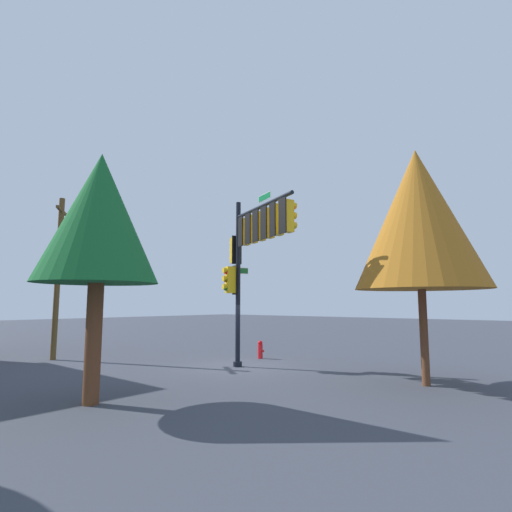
{
  "coord_description": "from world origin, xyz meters",
  "views": [
    {
      "loc": [
        11.49,
        -12.36,
        2.55
      ],
      "look_at": [
        1.31,
        -0.37,
        4.43
      ],
      "focal_mm": 28.17,
      "sensor_mm": 36.0,
      "label": 1
    }
  ],
  "objects": [
    {
      "name": "signal_pole_assembly",
      "position": [
        1.34,
        -0.58,
        4.93
      ],
      "size": [
        4.7,
        2.27,
        6.89
      ],
      "color": "black",
      "rests_on": "ground_plane"
    },
    {
      "name": "utility_pole",
      "position": [
        -7.85,
        -4.03,
        3.97
      ],
      "size": [
        1.53,
        1.15,
        7.61
      ],
      "color": "brown",
      "rests_on": "ground_plane"
    },
    {
      "name": "tree_near",
      "position": [
        7.17,
        0.99,
        5.36
      ],
      "size": [
        4.21,
        4.21,
        7.7
      ],
      "color": "brown",
      "rests_on": "ground_plane"
    },
    {
      "name": "fire_hydrant",
      "position": [
        -0.86,
        2.49,
        0.41
      ],
      "size": [
        0.33,
        0.24,
        0.83
      ],
      "color": "red",
      "rests_on": "ground_plane"
    },
    {
      "name": "ground_plane",
      "position": [
        0.0,
        0.0,
        0.0
      ],
      "size": [
        120.0,
        120.0,
        0.0
      ],
      "primitive_type": "plane",
      "color": "#3B3E48"
    },
    {
      "name": "tree_far",
      "position": [
        1.4,
        -7.01,
        4.83
      ],
      "size": [
        3.2,
        3.2,
        6.66
      ],
      "color": "brown",
      "rests_on": "ground_plane"
    }
  ]
}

